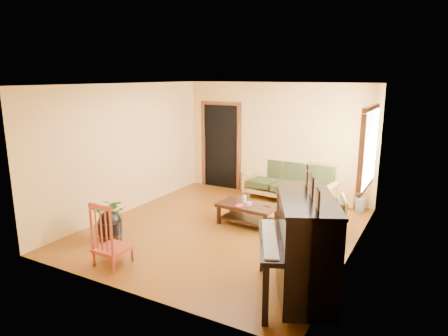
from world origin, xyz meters
The scene contains 16 objects.
floor centered at (0.00, 0.00, 0.00)m, with size 5.00×5.00×0.00m, color #592D0B.
doorway centered at (-1.45, 2.48, 1.02)m, with size 1.08×0.16×2.05m, color black.
window centered at (2.21, 1.30, 1.50)m, with size 0.12×1.36×1.46m, color white.
sofa centered at (0.45, 2.19, 0.44)m, with size 2.07×0.87×0.89m, color olive.
coffee_table centered at (0.27, 0.43, 0.20)m, with size 1.09×0.59×0.40m, color black.
armchair centered at (1.71, 0.48, 0.38)m, with size 0.72×0.76×0.76m, color olive.
piano centered at (1.97, -1.50, 0.67)m, with size 0.89×1.51×1.33m, color black.
footstool centered at (-1.47, -1.35, 0.19)m, with size 0.41×0.41×0.39m, color black.
red_chair centered at (-0.78, -1.99, 0.49)m, with size 0.45×0.50×0.97m, color maroon.
leaning_frame centered at (1.63, 2.34, 0.30)m, with size 0.45×0.10×0.60m, color #AC9039.
ceramic_crock centered at (1.98, 2.30, 0.13)m, with size 0.21×0.21×0.27m, color #375EA6.
potted_plant centered at (-1.58, -1.18, 0.35)m, with size 0.63×0.55×0.70m, color #25611B.
book centered at (0.12, 0.25, 0.41)m, with size 0.15×0.20×0.02m, color maroon.
candle centered at (0.15, 0.54, 0.46)m, with size 0.07×0.07×0.13m, color silver.
glass_jar centered at (0.32, 0.40, 0.43)m, with size 0.09×0.09×0.06m, color silver.
remote centered at (0.65, 0.49, 0.40)m, with size 0.15×0.04×0.01m, color black.
Camera 1 is at (3.32, -6.00, 2.75)m, focal length 32.00 mm.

